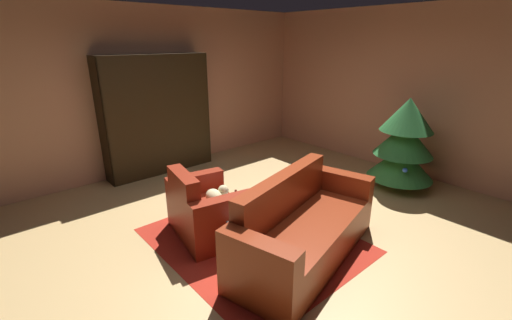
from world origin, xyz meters
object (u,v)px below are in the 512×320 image
(bookshelf_unit, at_px, (164,116))
(bottle_on_table, at_px, (236,201))
(armchair_red, at_px, (206,212))
(coffee_table, at_px, (253,213))
(couch_red, at_px, (303,230))
(decorated_tree, at_px, (404,143))
(book_stack_on_table, at_px, (248,208))

(bookshelf_unit, distance_m, bottle_on_table, 2.72)
(armchair_red, bearing_deg, bottle_on_table, 31.67)
(bookshelf_unit, relative_size, coffee_table, 2.67)
(bookshelf_unit, bearing_deg, bottle_on_table, -10.50)
(couch_red, xyz_separation_m, coffee_table, (-0.54, -0.24, 0.06))
(armchair_red, distance_m, decorated_tree, 3.23)
(bookshelf_unit, height_order, coffee_table, bookshelf_unit)
(coffee_table, bearing_deg, bottle_on_table, -145.92)
(couch_red, bearing_deg, coffee_table, -156.58)
(couch_red, xyz_separation_m, decorated_tree, (-0.21, 2.54, 0.43))
(armchair_red, distance_m, book_stack_on_table, 0.55)
(couch_red, relative_size, bottle_on_table, 9.09)
(coffee_table, relative_size, decorated_tree, 0.53)
(armchair_red, relative_size, book_stack_on_table, 4.77)
(couch_red, xyz_separation_m, bottle_on_table, (-0.72, -0.35, 0.18))
(couch_red, bearing_deg, bookshelf_unit, 177.67)
(book_stack_on_table, xyz_separation_m, decorated_tree, (0.37, 2.82, 0.31))
(coffee_table, bearing_deg, couch_red, 23.42)
(bottle_on_table, bearing_deg, armchair_red, -148.33)
(bookshelf_unit, xyz_separation_m, armchair_red, (2.31, -0.69, -0.68))
(couch_red, height_order, bottle_on_table, couch_red)
(coffee_table, xyz_separation_m, book_stack_on_table, (-0.04, -0.04, 0.07))
(bookshelf_unit, relative_size, couch_red, 0.94)
(decorated_tree, bearing_deg, bookshelf_unit, -142.57)
(bookshelf_unit, bearing_deg, decorated_tree, 37.43)
(bottle_on_table, height_order, decorated_tree, decorated_tree)
(bottle_on_table, xyz_separation_m, decorated_tree, (0.50, 2.89, 0.25))
(book_stack_on_table, bearing_deg, decorated_tree, 82.50)
(armchair_red, relative_size, coffee_table, 1.44)
(bookshelf_unit, distance_m, couch_red, 3.42)
(armchair_red, bearing_deg, decorated_tree, 74.93)
(bookshelf_unit, distance_m, decorated_tree, 3.96)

